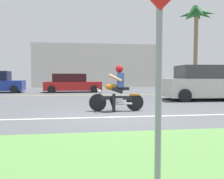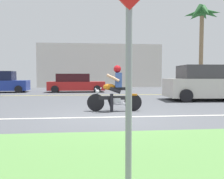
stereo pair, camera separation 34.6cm
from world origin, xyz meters
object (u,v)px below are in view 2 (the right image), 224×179
(motorcyclist, at_px, (115,92))
(parked_car_0, at_px, (1,83))
(suv_nearby, at_px, (211,83))
(palm_tree_0, at_px, (202,19))
(street_sign, at_px, (129,49))
(parked_car_1, at_px, (76,83))

(motorcyclist, bearing_deg, parked_car_0, 127.05)
(suv_nearby, height_order, palm_tree_0, palm_tree_0)
(motorcyclist, bearing_deg, suv_nearby, 31.10)
(suv_nearby, bearing_deg, palm_tree_0, 65.04)
(palm_tree_0, distance_m, street_sign, 25.16)
(parked_car_0, xyz_separation_m, street_sign, (7.32, -16.48, 0.73))
(motorcyclist, distance_m, street_sign, 6.14)
(parked_car_0, relative_size, street_sign, 1.64)
(motorcyclist, xyz_separation_m, parked_car_1, (-2.04, 10.24, -0.01))
(palm_tree_0, bearing_deg, street_sign, -118.51)
(street_sign, bearing_deg, motorcyclist, 84.85)
(parked_car_0, bearing_deg, parked_car_1, -1.72)
(palm_tree_0, height_order, street_sign, palm_tree_0)
(motorcyclist, distance_m, palm_tree_0, 20.17)
(parked_car_1, relative_size, street_sign, 1.82)
(parked_car_0, distance_m, palm_tree_0, 20.73)
(suv_nearby, xyz_separation_m, street_sign, (-6.03, -9.37, 0.61))
(parked_car_0, relative_size, palm_tree_0, 0.45)
(suv_nearby, distance_m, parked_car_0, 15.12)
(motorcyclist, bearing_deg, palm_tree_0, 54.20)
(suv_nearby, xyz_separation_m, palm_tree_0, (5.64, 12.11, 6.53))
(motorcyclist, relative_size, parked_car_1, 0.44)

